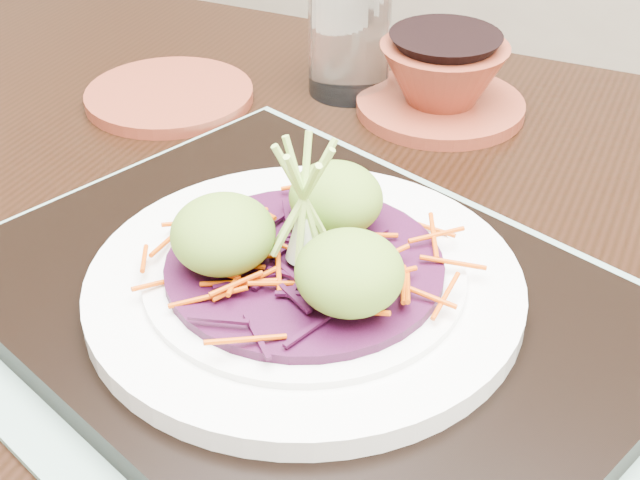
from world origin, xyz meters
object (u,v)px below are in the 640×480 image
at_px(dining_table, 366,435).
at_px(serving_tray, 305,307).
at_px(white_plate, 305,284).
at_px(water_glass, 349,37).
at_px(terracotta_bowl_set, 442,82).
at_px(terracotta_side_plate, 169,96).

xyz_separation_m(dining_table, serving_tray, (-0.03, -0.03, 0.12)).
distance_m(serving_tray, white_plate, 0.02).
bearing_deg(white_plate, serving_tray, 0.00).
bearing_deg(water_glass, serving_tray, -68.79).
distance_m(dining_table, water_glass, 0.36).
bearing_deg(serving_tray, white_plate, -162.72).
height_order(white_plate, terracotta_bowl_set, terracotta_bowl_set).
relative_size(dining_table, white_plate, 5.20).
height_order(dining_table, serving_tray, serving_tray).
bearing_deg(dining_table, terracotta_side_plate, 143.69).
relative_size(water_glass, terracotta_bowl_set, 0.60).
xyz_separation_m(white_plate, water_glass, (-0.12, 0.31, 0.02)).
relative_size(dining_table, terracotta_bowl_set, 7.81).
xyz_separation_m(terracotta_side_plate, water_glass, (0.13, 0.09, 0.05)).
bearing_deg(water_glass, white_plate, -68.79).
relative_size(dining_table, water_glass, 12.96).
xyz_separation_m(serving_tray, water_glass, (-0.12, 0.31, 0.04)).
distance_m(serving_tray, terracotta_side_plate, 0.33).
height_order(water_glass, terracotta_bowl_set, water_glass).
bearing_deg(terracotta_side_plate, water_glass, 34.94).
xyz_separation_m(dining_table, white_plate, (-0.03, -0.03, 0.14)).
distance_m(dining_table, terracotta_bowl_set, 0.32).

